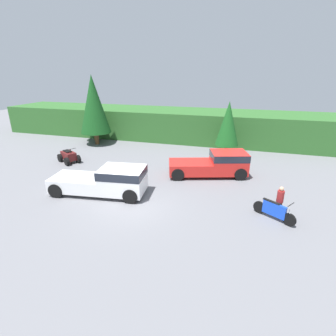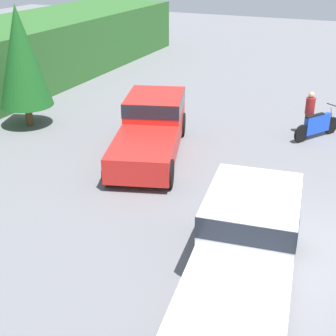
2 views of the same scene
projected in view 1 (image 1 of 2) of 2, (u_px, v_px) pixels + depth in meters
ground_plane at (134, 204)px, 15.01m from camera, size 80.00×80.00×0.00m
hillside_backdrop at (191, 125)px, 28.85m from camera, size 44.00×6.00×3.10m
tree_left at (93, 108)px, 27.54m from camera, size 2.64×2.64×5.99m
tree_mid_left at (94, 104)px, 25.87m from camera, size 3.02×3.02×6.86m
tree_mid_right at (228, 124)px, 23.14m from camera, size 2.08×2.08×4.73m
pickup_truck_red at (215, 163)px, 18.78m from camera, size 5.84×3.55×1.76m
pickup_truck_second at (107, 180)px, 15.87m from camera, size 5.98×2.76×1.76m
dirt_bike at (274, 211)px, 13.31m from camera, size 1.98×1.36×1.17m
quad_atv at (69, 156)px, 21.69m from camera, size 2.30×2.01×1.25m
rider_person at (280, 200)px, 13.43m from camera, size 0.49×0.49×1.69m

